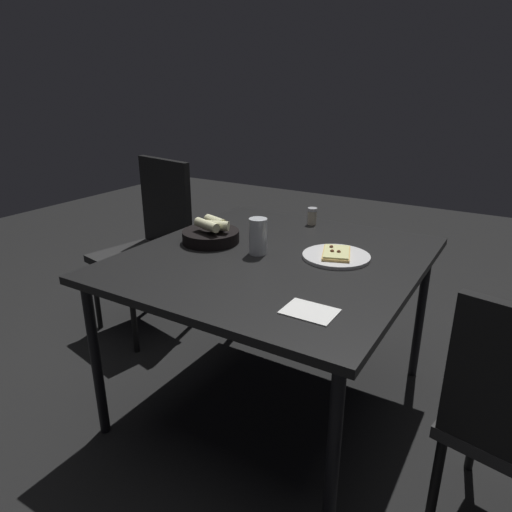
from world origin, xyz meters
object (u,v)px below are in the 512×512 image
object	(u,v)px
bread_basket	(211,234)
chair_far	(152,237)
pizza_plate	(336,256)
pepper_shaker	(312,217)
beer_glass	(258,239)
dining_table	(275,267)

from	to	relation	value
bread_basket	chair_far	xyz separation A→B (m)	(0.64, -0.29, -0.20)
bread_basket	pizza_plate	bearing A→B (deg)	-169.44
pizza_plate	pepper_shaker	size ratio (longest dim) A/B	3.22
pizza_plate	beer_glass	world-z (taller)	beer_glass
dining_table	pizza_plate	world-z (taller)	pizza_plate
beer_glass	pepper_shaker	size ratio (longest dim) A/B	1.77
dining_table	beer_glass	xyz separation A→B (m)	(0.07, 0.02, 0.11)
dining_table	pepper_shaker	distance (m)	0.49
pepper_shaker	beer_glass	bearing A→B (deg)	88.74
pizza_plate	chair_far	world-z (taller)	chair_far
beer_glass	chair_far	xyz separation A→B (m)	(0.89, -0.30, -0.23)
dining_table	pepper_shaker	world-z (taller)	pepper_shaker
dining_table	bread_basket	bearing A→B (deg)	0.27
pizza_plate	chair_far	xyz separation A→B (m)	(1.18, -0.19, -0.17)
pizza_plate	chair_far	size ratio (longest dim) A/B	0.28
beer_glass	chair_far	world-z (taller)	chair_far
pepper_shaker	chair_far	size ratio (longest dim) A/B	0.09
pizza_plate	pepper_shaker	world-z (taller)	pepper_shaker
dining_table	pizza_plate	bearing A→B (deg)	-156.02
bread_basket	beer_glass	xyz separation A→B (m)	(-0.25, 0.02, 0.03)
pizza_plate	beer_glass	bearing A→B (deg)	21.78
beer_glass	pepper_shaker	world-z (taller)	beer_glass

